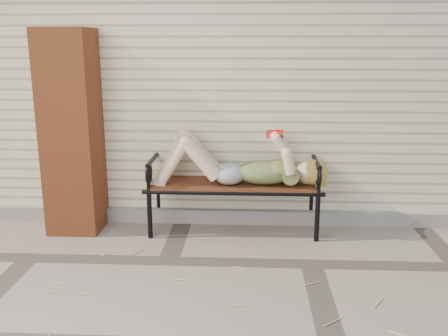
{
  "coord_description": "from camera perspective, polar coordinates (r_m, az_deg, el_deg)",
  "views": [
    {
      "loc": [
        -0.56,
        -4.01,
        1.88
      ],
      "look_at": [
        -0.79,
        0.55,
        0.71
      ],
      "focal_mm": 40.0,
      "sensor_mm": 36.0,
      "label": 1
    }
  ],
  "objects": [
    {
      "name": "reading_woman",
      "position": [
        4.9,
        1.29,
        0.48
      ],
      "size": [
        1.73,
        0.39,
        0.55
      ],
      "color": "#093E45",
      "rests_on": "ground"
    },
    {
      "name": "foundation_strip",
      "position": [
        5.33,
        8.77,
        -5.61
      ],
      "size": [
        8.0,
        0.1,
        0.15
      ],
      "primitive_type": "cube",
      "color": "gray",
      "rests_on": "ground"
    },
    {
      "name": "house_wall",
      "position": [
        7.05,
        7.57,
        11.14
      ],
      "size": [
        8.0,
        4.0,
        3.0
      ],
      "primitive_type": "cube",
      "color": "beige",
      "rests_on": "ground"
    },
    {
      "name": "brick_pillar",
      "position": [
        5.15,
        -16.97,
        3.89
      ],
      "size": [
        0.5,
        0.5,
        2.0
      ],
      "primitive_type": "cube",
      "color": "#A94F26",
      "rests_on": "ground"
    },
    {
      "name": "ground",
      "position": [
        4.47,
        9.97,
        -10.76
      ],
      "size": [
        80.0,
        80.0,
        0.0
      ],
      "primitive_type": "plane",
      "color": "gray",
      "rests_on": "ground"
    },
    {
      "name": "straw_scatter",
      "position": [
        3.74,
        -2.12,
        -15.73
      ],
      "size": [
        2.93,
        1.56,
        0.01
      ],
      "color": "#E7C370",
      "rests_on": "ground"
    },
    {
      "name": "garden_bench",
      "position": [
        5.05,
        1.16,
        0.44
      ],
      "size": [
        1.84,
        0.73,
        1.19
      ],
      "color": "black",
      "rests_on": "ground"
    }
  ]
}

